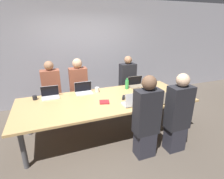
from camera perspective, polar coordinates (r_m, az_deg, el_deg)
ground_plane at (r=3.79m, az=-1.66°, el=-13.61°), size 24.00×24.00×0.00m
curtain_wall at (r=5.02m, az=-9.03°, el=11.88°), size 12.00×0.06×2.80m
conference_table at (r=3.45m, az=-1.78°, el=-4.03°), size 3.37×1.32×0.75m
laptop_far_midleft at (r=3.77m, az=-9.27°, el=-0.09°), size 0.36×0.23×0.24m
person_far_midleft at (r=4.21m, az=-10.74°, el=0.16°), size 0.40×0.24×1.42m
cup_far_midleft at (r=3.80m, az=-4.89°, el=-0.05°), size 0.09×0.09×0.10m
laptop_near_right at (r=3.35m, az=15.69°, el=-3.41°), size 0.31×0.22×0.22m
person_near_right at (r=3.19m, az=20.69°, el=-7.78°), size 0.40×0.24×1.41m
laptop_far_right at (r=4.18m, az=7.67°, el=2.02°), size 0.36×0.23×0.23m
person_far_right at (r=4.61m, az=5.03°, el=1.98°), size 0.40×0.24×1.39m
cup_far_right at (r=4.28m, az=11.00°, el=1.92°), size 0.08×0.08×0.09m
bottle_far_right at (r=3.96m, az=4.89°, el=1.70°), size 0.08×0.08×0.25m
laptop_far_left at (r=3.70m, az=-19.54°, el=-1.47°), size 0.34×0.23×0.23m
person_far_left at (r=4.19m, az=-18.96°, el=-0.94°), size 0.40×0.24×1.40m
cup_far_left at (r=3.71m, az=-23.89°, el=-2.44°), size 0.08×0.08×0.09m
laptop_near_midright at (r=3.16m, az=6.71°, el=-4.01°), size 0.33×0.25×0.25m
person_near_midright at (r=2.90m, az=11.17°, el=-9.42°), size 0.40×0.24×1.42m
bottle_near_midright at (r=3.36m, az=10.03°, el=-2.00°), size 0.08×0.08×0.25m
stapler at (r=3.45m, az=3.77°, el=-2.62°), size 0.11×0.15×0.05m
notebook at (r=3.29m, az=-2.50°, el=-4.10°), size 0.22×0.21×0.02m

